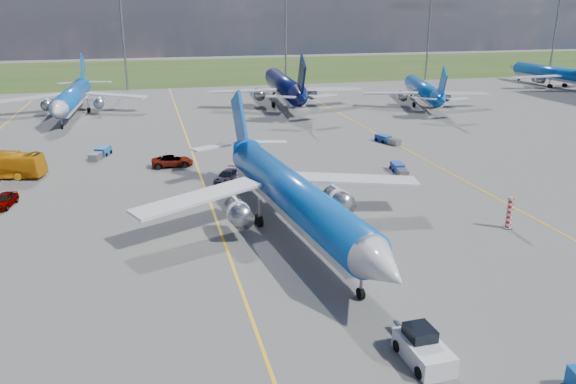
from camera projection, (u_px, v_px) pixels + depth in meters
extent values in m
plane|color=#5C5C59|center=(247.00, 305.00, 38.70)|extent=(400.00, 400.00, 0.00)
cube|color=#2D4719|center=(163.00, 71.00, 176.74)|extent=(400.00, 80.00, 0.01)
cube|color=#F1AC15|center=(202.00, 180.00, 66.31)|extent=(0.25, 160.00, 0.02)
cube|color=#F1AC15|center=(400.00, 146.00, 82.44)|extent=(0.25, 120.00, 0.02)
cylinder|color=slate|center=(124.00, 44.00, 134.15)|extent=(0.50, 0.50, 22.00)
cylinder|color=slate|center=(286.00, 41.00, 143.39)|extent=(0.50, 0.50, 22.00)
cylinder|color=slate|center=(428.00, 39.00, 152.64)|extent=(0.50, 0.50, 22.00)
cylinder|color=slate|center=(554.00, 37.00, 161.89)|extent=(0.50, 0.50, 22.00)
cylinder|color=red|center=(509.00, 213.00, 51.60)|extent=(0.50, 0.50, 3.00)
cube|color=silver|center=(424.00, 352.00, 32.38)|extent=(2.25, 4.07, 1.23)
cube|color=black|center=(420.00, 334.00, 32.63)|extent=(1.59, 1.77, 0.85)
cube|color=slate|center=(403.00, 331.00, 34.66)|extent=(0.33, 2.29, 0.19)
imported|color=#999999|center=(4.00, 200.00, 57.38)|extent=(2.39, 4.40, 1.42)
imported|color=#999999|center=(173.00, 161.00, 71.78)|extent=(5.26, 2.44, 1.46)
imported|color=#999999|center=(228.00, 176.00, 65.39)|extent=(4.19, 5.14, 1.40)
cube|color=#1C42AA|center=(397.00, 167.00, 69.99)|extent=(1.68, 2.58, 1.02)
cube|color=slate|center=(402.00, 173.00, 67.75)|extent=(1.40, 2.01, 0.83)
cube|color=#1A5C9D|center=(103.00, 151.00, 77.36)|extent=(2.22, 3.00, 1.13)
cube|color=slate|center=(95.00, 157.00, 74.86)|extent=(1.83, 2.35, 0.93)
cube|color=#184792|center=(383.00, 138.00, 84.94)|extent=(2.02, 2.74, 1.04)
cube|color=slate|center=(394.00, 142.00, 83.00)|extent=(1.67, 2.15, 0.85)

